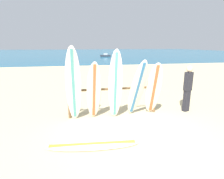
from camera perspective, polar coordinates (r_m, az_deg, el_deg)
ground_plane at (r=5.55m, az=8.94°, el=-13.05°), size 120.00×120.00×0.00m
ocean_water at (r=62.71m, az=-9.74°, el=11.33°), size 120.00×80.00×0.01m
surfboard_rack at (r=6.51m, az=0.51°, el=-1.80°), size 3.22×0.09×1.13m
surfboard_leaning_far_left at (r=5.92m, az=-11.94°, el=1.32°), size 0.49×0.60×2.49m
surfboard_leaning_left at (r=6.08m, az=-5.64°, el=-0.49°), size 0.53×0.56×2.00m
surfboard_leaning_center_left at (r=5.98m, az=1.08°, el=1.23°), size 0.51×0.65×2.38m
surfboard_leaning_center at (r=6.22m, az=7.80°, el=0.12°), size 0.64×1.07×2.07m
surfboard_leaning_center_right at (r=6.62m, az=12.87°, el=0.15°), size 0.61×0.71×1.94m
surfboard_lying_on_sand at (r=4.85m, az=-5.96°, el=-16.73°), size 2.38×0.73×0.08m
beachgoer_standing at (r=7.41m, az=22.54°, el=0.82°), size 0.32×0.25×1.75m
small_boat_offshore at (r=39.90m, az=-2.05°, el=10.58°), size 2.16×1.19×0.71m
cooler_box at (r=4.23m, az=19.36°, el=-20.16°), size 0.61×0.42×0.36m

